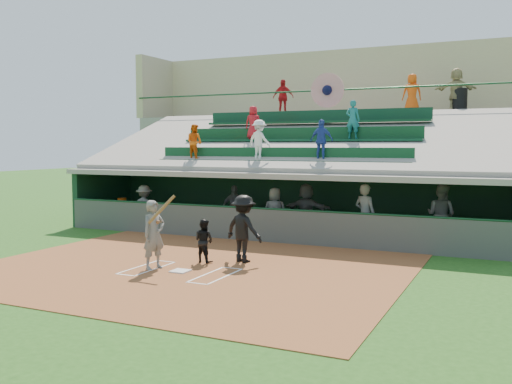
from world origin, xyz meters
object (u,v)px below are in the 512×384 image
at_px(home_plate, 180,271).
at_px(batter_at_plate, 154,234).
at_px(water_cooler, 122,202).
at_px(white_table, 121,216).
at_px(catcher, 204,241).
at_px(trash_bin, 459,100).

distance_m(home_plate, batter_at_plate, 1.19).
bearing_deg(batter_at_plate, water_cooler, 133.54).
bearing_deg(water_cooler, batter_at_plate, -46.46).
bearing_deg(water_cooler, white_table, -132.85).
relative_size(home_plate, white_table, 0.52).
xyz_separation_m(white_table, water_cooler, (0.03, 0.04, 0.54)).
bearing_deg(catcher, trash_bin, -104.90).
xyz_separation_m(batter_at_plate, white_table, (-5.84, 6.07, -0.52)).
bearing_deg(water_cooler, trash_bin, 30.92).
bearing_deg(batter_at_plate, white_table, 133.89).
xyz_separation_m(catcher, trash_bin, (5.38, 11.99, 4.47)).
relative_size(batter_at_plate, trash_bin, 2.01).
height_order(catcher, water_cooler, catcher).
bearing_deg(batter_at_plate, home_plate, -0.21).
relative_size(home_plate, catcher, 0.36).
xyz_separation_m(home_plate, batter_at_plate, (-0.79, 0.00, 0.89)).
bearing_deg(catcher, home_plate, 101.20).
bearing_deg(water_cooler, home_plate, -42.82).
distance_m(batter_at_plate, catcher, 1.50).
height_order(catcher, white_table, catcher).
relative_size(water_cooler, trash_bin, 0.36).
height_order(batter_at_plate, water_cooler, batter_at_plate).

